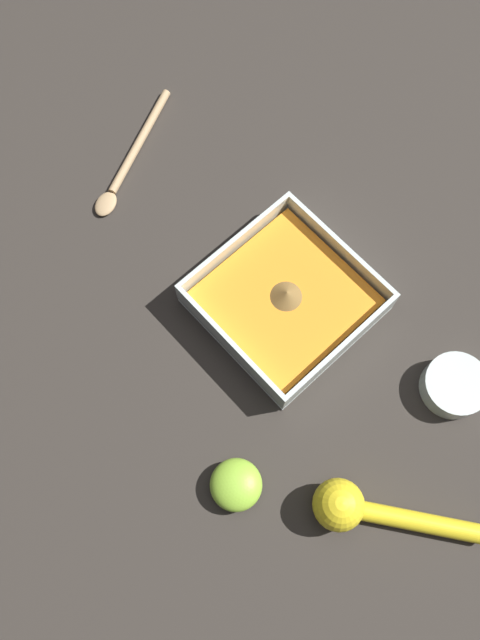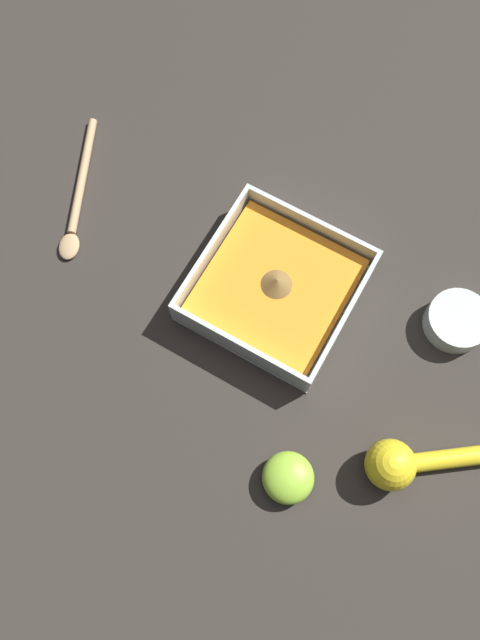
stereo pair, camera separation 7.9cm
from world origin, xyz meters
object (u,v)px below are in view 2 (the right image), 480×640
object	(u,v)px
square_dish	(276,288)
wooden_spoon	(79,196)
spice_bowl	(456,321)
lemon_half	(288,478)
lemon_squeezer	(410,463)

from	to	relation	value
square_dish	wooden_spoon	xyz separation A→B (m)	(-0.01, 0.31, -0.01)
square_dish	spice_bowl	distance (m)	0.24
square_dish	lemon_half	distance (m)	0.24
square_dish	wooden_spoon	world-z (taller)	square_dish
square_dish	lemon_squeezer	distance (m)	0.27
wooden_spoon	lemon_squeezer	bearing A→B (deg)	54.05
lemon_squeezer	square_dish	bearing A→B (deg)	-62.37
lemon_squeezer	wooden_spoon	world-z (taller)	lemon_squeezer
lemon_half	spice_bowl	bearing A→B (deg)	-18.83
lemon_half	wooden_spoon	xyz separation A→B (m)	(0.20, 0.44, -0.01)
square_dish	lemon_half	size ratio (longest dim) A/B	3.21
lemon_squeezer	wooden_spoon	distance (m)	0.57
lemon_half	wooden_spoon	distance (m)	0.48
square_dish	wooden_spoon	size ratio (longest dim) A/B	0.95
spice_bowl	lemon_half	distance (m)	0.30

